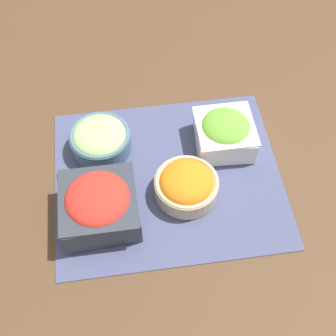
% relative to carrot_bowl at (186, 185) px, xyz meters
% --- Properties ---
extents(ground_plane, '(3.00, 3.00, 0.00)m').
position_rel_carrot_bowl_xyz_m(ground_plane, '(-0.03, 0.04, -0.03)').
color(ground_plane, '#513823').
extents(placemat, '(0.45, 0.38, 0.00)m').
position_rel_carrot_bowl_xyz_m(placemat, '(-0.03, 0.04, -0.03)').
color(placemat, '#474C70').
rests_on(placemat, ground_plane).
extents(carrot_bowl, '(0.12, 0.12, 0.06)m').
position_rel_carrot_bowl_xyz_m(carrot_bowl, '(0.00, 0.00, 0.00)').
color(carrot_bowl, '#C6B28E').
rests_on(carrot_bowl, placemat).
extents(cucumber_bowl, '(0.12, 0.12, 0.06)m').
position_rel_carrot_bowl_xyz_m(cucumber_bowl, '(-0.16, 0.13, 0.00)').
color(cucumber_bowl, slate).
rests_on(cucumber_bowl, placemat).
extents(lettuce_bowl, '(0.12, 0.12, 0.07)m').
position_rel_carrot_bowl_xyz_m(lettuce_bowl, '(0.10, 0.11, 0.01)').
color(lettuce_bowl, white).
rests_on(lettuce_bowl, placemat).
extents(tomato_bowl, '(0.14, 0.14, 0.08)m').
position_rel_carrot_bowl_xyz_m(tomato_bowl, '(-0.17, -0.03, 0.01)').
color(tomato_bowl, '#333842').
rests_on(tomato_bowl, placemat).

